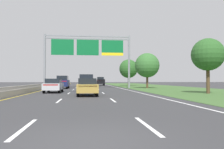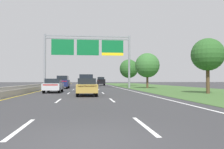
# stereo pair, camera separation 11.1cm
# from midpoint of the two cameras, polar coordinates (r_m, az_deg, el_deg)

# --- Properties ---
(ground_plane) EXTENTS (220.00, 220.00, 0.00)m
(ground_plane) POSITION_cam_midpoint_polar(r_m,az_deg,el_deg) (40.53, -6.40, -3.37)
(ground_plane) COLOR #333335
(lane_striping) EXTENTS (11.96, 106.00, 0.01)m
(lane_striping) POSITION_cam_midpoint_polar(r_m,az_deg,el_deg) (40.07, -6.40, -3.39)
(lane_striping) COLOR white
(lane_striping) RESTS_ON ground
(grass_verge_right) EXTENTS (14.00, 110.00, 0.02)m
(grass_verge_right) POSITION_cam_midpoint_polar(r_m,az_deg,el_deg) (42.86, 12.62, -3.23)
(grass_verge_right) COLOR #3D602D
(grass_verge_right) RESTS_ON ground
(median_barrier_concrete) EXTENTS (0.60, 110.00, 0.85)m
(median_barrier_concrete) POSITION_cam_midpoint_polar(r_m,az_deg,el_deg) (41.05, -15.67, -2.81)
(median_barrier_concrete) COLOR #A8A399
(median_barrier_concrete) RESTS_ON ground
(overhead_sign_gantry) EXTENTS (15.06, 0.42, 9.35)m
(overhead_sign_gantry) POSITION_cam_midpoint_polar(r_m,az_deg,el_deg) (40.39, -5.95, 6.08)
(overhead_sign_gantry) COLOR gray
(overhead_sign_gantry) RESTS_ON ground
(pickup_truck_black) EXTENTS (2.12, 5.44, 2.20)m
(pickup_truck_black) POSITION_cam_midpoint_polar(r_m,az_deg,el_deg) (59.66, -2.73, -1.70)
(pickup_truck_black) COLOR black
(pickup_truck_black) RESTS_ON ground
(car_gold_centre_lane_sedan) EXTENTS (1.88, 4.42, 1.57)m
(car_gold_centre_lane_sedan) POSITION_cam_midpoint_polar(r_m,az_deg,el_deg) (20.96, -6.19, -3.02)
(car_gold_centre_lane_sedan) COLOR #A38438
(car_gold_centre_lane_sedan) RESTS_ON ground
(car_silver_left_lane_sedan) EXTENTS (1.84, 4.41, 1.57)m
(car_silver_left_lane_sedan) POSITION_cam_midpoint_polar(r_m,az_deg,el_deg) (26.72, -14.29, -2.63)
(car_silver_left_lane_sedan) COLOR #B2B5BA
(car_silver_left_lane_sedan) RESTS_ON ground
(car_white_centre_lane_suv) EXTENTS (2.01, 4.74, 2.11)m
(car_white_centre_lane_suv) POSITION_cam_midpoint_polar(r_m,az_deg,el_deg) (46.88, -6.53, -1.76)
(car_white_centre_lane_suv) COLOR silver
(car_white_centre_lane_suv) RESTS_ON ground
(car_navy_left_lane_suv) EXTENTS (1.90, 4.70, 2.11)m
(car_navy_left_lane_suv) POSITION_cam_midpoint_polar(r_m,az_deg,el_deg) (38.70, -12.06, -1.82)
(car_navy_left_lane_suv) COLOR #161E47
(car_navy_left_lane_suv) RESTS_ON ground
(car_blue_centre_lane_suv) EXTENTS (2.02, 4.75, 2.11)m
(car_blue_centre_lane_suv) POSITION_cam_midpoint_polar(r_m,az_deg,el_deg) (29.36, -6.43, -2.00)
(car_blue_centre_lane_suv) COLOR navy
(car_blue_centre_lane_suv) RESTS_ON ground
(roadside_tree_near) EXTENTS (3.37, 3.37, 5.76)m
(roadside_tree_near) POSITION_cam_midpoint_polar(r_m,az_deg,el_deg) (25.81, 22.85, 4.57)
(roadside_tree_near) COLOR #4C3823
(roadside_tree_near) RESTS_ON ground
(roadside_tree_mid) EXTENTS (4.22, 4.22, 6.08)m
(roadside_tree_mid) POSITION_cam_midpoint_polar(r_m,az_deg,el_deg) (40.03, 8.87, 2.27)
(roadside_tree_mid) COLOR #4C3823
(roadside_tree_mid) RESTS_ON ground
(roadside_tree_far) EXTENTS (4.60, 4.60, 6.51)m
(roadside_tree_far) POSITION_cam_midpoint_polar(r_m,az_deg,el_deg) (56.80, 4.28, 1.44)
(roadside_tree_far) COLOR #4C3823
(roadside_tree_far) RESTS_ON ground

